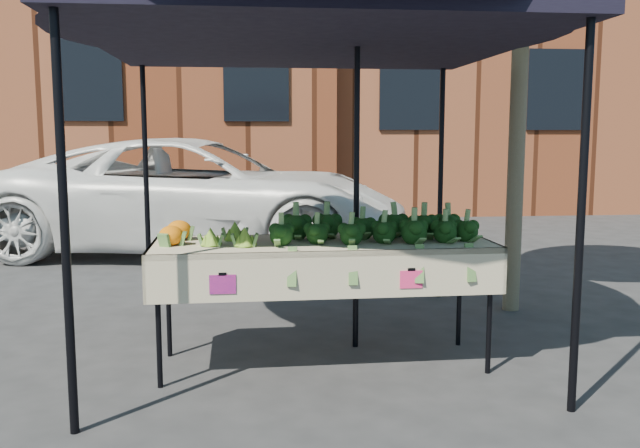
{
  "coord_description": "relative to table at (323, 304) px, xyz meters",
  "views": [
    {
      "loc": [
        -0.64,
        -4.67,
        1.65
      ],
      "look_at": [
        -0.13,
        0.2,
        1.0
      ],
      "focal_mm": 37.75,
      "sensor_mm": 36.0,
      "label": 1
    }
  ],
  "objects": [
    {
      "name": "broccoli_heap",
      "position": [
        0.36,
        0.03,
        0.57
      ],
      "size": [
        1.52,
        0.55,
        0.23
      ],
      "primitive_type": "ellipsoid",
      "color": "black",
      "rests_on": "table"
    },
    {
      "name": "ground",
      "position": [
        0.13,
        -0.0,
        -0.45
      ],
      "size": [
        90.0,
        90.0,
        0.0
      ],
      "primitive_type": "plane",
      "color": "#272729"
    },
    {
      "name": "canopy",
      "position": [
        -0.05,
        0.47,
        0.92
      ],
      "size": [
        3.16,
        3.16,
        2.74
      ],
      "primitive_type": null,
      "color": "black",
      "rests_on": "ground"
    },
    {
      "name": "street_tree",
      "position": [
        1.95,
        1.35,
        1.75
      ],
      "size": [
        2.23,
        2.23,
        4.4
      ],
      "primitive_type": null,
      "color": "#1E4C14",
      "rests_on": "ground"
    },
    {
      "name": "building_right",
      "position": [
        7.13,
        12.5,
        3.8
      ],
      "size": [
        12.0,
        8.0,
        8.5
      ],
      "primitive_type": "cube",
      "color": "maroon",
      "rests_on": "ground"
    },
    {
      "name": "table",
      "position": [
        0.0,
        0.0,
        0.0
      ],
      "size": [
        2.41,
        0.84,
        0.9
      ],
      "color": "beige",
      "rests_on": "ground"
    },
    {
      "name": "building_left",
      "position": [
        -4.87,
        12.0,
        4.05
      ],
      "size": [
        12.0,
        8.0,
        9.0
      ],
      "primitive_type": "cube",
      "color": "maroon",
      "rests_on": "ground"
    },
    {
      "name": "cauliflower_pair",
      "position": [
        -1.03,
        0.07,
        0.53
      ],
      "size": [
        0.21,
        0.41,
        0.16
      ],
      "primitive_type": "ellipsoid",
      "color": "orange",
      "rests_on": "table"
    },
    {
      "name": "vehicle",
      "position": [
        -1.22,
        4.9,
        2.44
      ],
      "size": [
        2.11,
        2.94,
        5.79
      ],
      "primitive_type": "imported",
      "rotation": [
        0.0,
        0.0,
        1.37
      ],
      "color": "white",
      "rests_on": "ground"
    },
    {
      "name": "romanesco_cluster",
      "position": [
        -0.66,
        -0.01,
        0.54
      ],
      "size": [
        0.41,
        0.45,
        0.18
      ],
      "primitive_type": "ellipsoid",
      "color": "#95B536",
      "rests_on": "table"
    }
  ]
}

